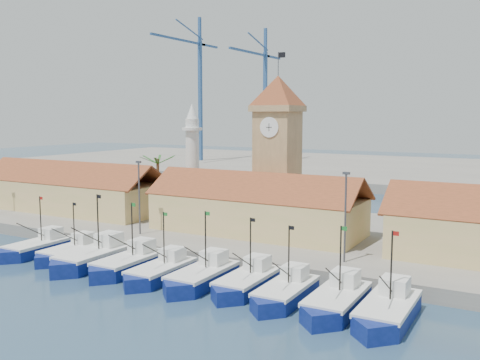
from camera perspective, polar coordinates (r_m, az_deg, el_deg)
The scene contains 21 objects.
ground at distance 51.33m, azimuth -8.78°, elevation -11.34°, with size 400.00×400.00×0.00m, color #1B2F49.
quay at distance 70.90m, azimuth 3.26°, elevation -5.53°, with size 140.00×32.00×1.50m, color gray.
terminal at distance 152.10m, azimuth 17.57°, elevation 0.91°, with size 240.00×80.00×2.00m, color gray.
boat_0 at distance 66.51m, azimuth -20.94°, elevation -6.84°, with size 3.42×9.37×7.09m.
boat_1 at distance 63.23m, azimuth -17.73°, elevation -7.45°, with size 3.23×8.84×6.69m.
boat_2 at distance 59.58m, azimuth -15.46°, elevation -8.10°, with size 3.90×10.68×8.08m.
boat_3 at distance 56.71m, azimuth -11.96°, elevation -8.83°, with size 3.62×9.92×7.51m.
boat_4 at distance 53.51m, azimuth -8.62°, elevation -9.77°, with size 3.38×9.25×7.00m.
boat_5 at distance 51.35m, azimuth -4.22°, elevation -10.38°, with size 3.58×9.80×7.42m.
boat_6 at distance 49.75m, azimuth 0.64°, elevation -10.97°, with size 3.42×9.37×7.09m.
boat_7 at distance 47.22m, azimuth 4.76°, elevation -12.01°, with size 3.35×9.18×6.95m.
boat_8 at distance 45.51m, azimuth 10.19°, elevation -12.77°, with size 3.58×9.81×7.42m.
boat_9 at distance 44.20m, azimuth 15.40°, elevation -13.50°, with size 3.63×9.94×7.52m.
hall_left at distance 86.09m, azimuth -17.50°, elevation -1.44°, with size 31.20×10.13×7.61m.
hall_center at distance 66.76m, azimuth 1.77°, elevation -3.47°, with size 27.04×10.13×7.61m.
clock_tower at distance 71.16m, azimuth 4.02°, elevation 3.63°, with size 5.80×5.80×22.70m.
minaret at distance 80.49m, azimuth -5.09°, elevation 2.40°, with size 3.00×3.00×16.30m.
palm_tree at distance 82.16m, azimuth -8.74°, elevation -0.00°, with size 5.60×5.03×8.39m.
lamp_posts at distance 59.19m, azimuth -1.36°, elevation -2.36°, with size 80.70×0.25×9.03m.
crane_blue_far at distance 167.09m, azimuth -4.57°, elevation 10.45°, with size 1.00×33.85×43.82m.
crane_blue_near at distance 162.56m, azimuth 2.50°, elevation 9.72°, with size 1.00×31.30×39.86m.
Camera 1 is at (30.18, -38.32, 16.00)m, focal length 40.00 mm.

